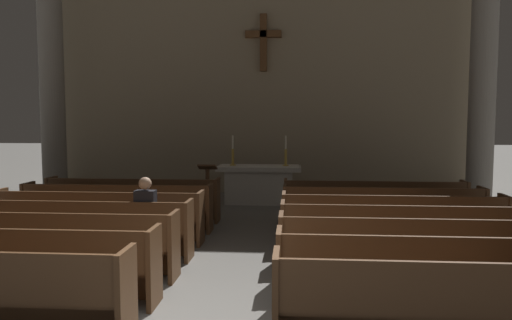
{
  "coord_description": "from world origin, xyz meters",
  "views": [
    {
      "loc": [
        0.89,
        -4.53,
        2.2
      ],
      "look_at": [
        0.0,
        7.03,
        1.25
      ],
      "focal_mm": 33.83,
      "sensor_mm": 36.0,
      "label": 1
    }
  ],
  "objects": [
    {
      "name": "pew_left_row_2",
      "position": [
        -2.6,
        0.91,
        0.48
      ],
      "size": [
        3.78,
        0.5,
        0.95
      ],
      "color": "brown",
      "rests_on": "ground"
    },
    {
      "name": "pew_right_row_3",
      "position": [
        2.6,
        1.87,
        0.48
      ],
      "size": [
        3.78,
        0.5,
        0.95
      ],
      "color": "brown",
      "rests_on": "ground"
    },
    {
      "name": "lone_worshipper",
      "position": [
        -1.41,
        2.86,
        0.69
      ],
      "size": [
        0.32,
        0.43,
        1.32
      ],
      "color": "#26262B",
      "rests_on": "ground"
    },
    {
      "name": "pew_left_row_5",
      "position": [
        -2.6,
        3.78,
        0.48
      ],
      "size": [
        3.78,
        0.5,
        0.95
      ],
      "color": "brown",
      "rests_on": "ground"
    },
    {
      "name": "pew_right_row_4",
      "position": [
        2.6,
        2.82,
        0.48
      ],
      "size": [
        3.78,
        0.5,
        0.95
      ],
      "color": "brown",
      "rests_on": "ground"
    },
    {
      "name": "pew_right_row_6",
      "position": [
        2.6,
        4.73,
        0.48
      ],
      "size": [
        3.78,
        0.5,
        0.95
      ],
      "color": "brown",
      "rests_on": "ground"
    },
    {
      "name": "column_left_third",
      "position": [
        -5.75,
        8.41,
        3.37
      ],
      "size": [
        0.99,
        0.99,
        6.9
      ],
      "color": "gray",
      "rests_on": "ground"
    },
    {
      "name": "pew_left_row_3",
      "position": [
        -2.6,
        1.87,
        0.48
      ],
      "size": [
        3.78,
        0.5,
        0.95
      ],
      "color": "brown",
      "rests_on": "ground"
    },
    {
      "name": "pew_right_row_7",
      "position": [
        2.6,
        5.68,
        0.48
      ],
      "size": [
        3.78,
        0.5,
        0.95
      ],
      "color": "brown",
      "rests_on": "ground"
    },
    {
      "name": "pew_left_row_7",
      "position": [
        -2.6,
        5.68,
        0.48
      ],
      "size": [
        3.78,
        0.5,
        0.95
      ],
      "color": "brown",
      "rests_on": "ground"
    },
    {
      "name": "candlestick_right",
      "position": [
        0.7,
        8.11,
        1.27
      ],
      "size": [
        0.16,
        0.16,
        0.8
      ],
      "color": "#B79338",
      "rests_on": "altar"
    },
    {
      "name": "pew_right_row_2",
      "position": [
        2.6,
        0.91,
        0.48
      ],
      "size": [
        3.78,
        0.5,
        0.95
      ],
      "color": "brown",
      "rests_on": "ground"
    },
    {
      "name": "pew_left_row_6",
      "position": [
        -2.6,
        4.73,
        0.48
      ],
      "size": [
        3.78,
        0.5,
        0.95
      ],
      "color": "brown",
      "rests_on": "ground"
    },
    {
      "name": "pew_right_row_1",
      "position": [
        2.6,
        -0.04,
        0.48
      ],
      "size": [
        3.78,
        0.5,
        0.95
      ],
      "color": "brown",
      "rests_on": "ground"
    },
    {
      "name": "pew_left_row_4",
      "position": [
        -2.6,
        2.82,
        0.48
      ],
      "size": [
        3.78,
        0.5,
        0.95
      ],
      "color": "brown",
      "rests_on": "ground"
    },
    {
      "name": "pew_right_row_5",
      "position": [
        2.6,
        3.78,
        0.48
      ],
      "size": [
        3.78,
        0.5,
        0.95
      ],
      "color": "brown",
      "rests_on": "ground"
    },
    {
      "name": "altar",
      "position": [
        0.0,
        8.11,
        0.53
      ],
      "size": [
        2.2,
        0.9,
        1.01
      ],
      "color": "#BCB7AD",
      "rests_on": "ground"
    },
    {
      "name": "column_right_third",
      "position": [
        5.75,
        8.41,
        3.37
      ],
      "size": [
        0.99,
        0.99,
        6.9
      ],
      "color": "gray",
      "rests_on": "ground"
    },
    {
      "name": "apse_with_cross",
      "position": [
        0.0,
        10.09,
        4.07
      ],
      "size": [
        12.56,
        0.45,
        8.14
      ],
      "color": "gray",
      "rests_on": "ground"
    },
    {
      "name": "candlestick_left",
      "position": [
        -0.7,
        8.11,
        1.27
      ],
      "size": [
        0.16,
        0.16,
        0.8
      ],
      "color": "#B79338",
      "rests_on": "altar"
    },
    {
      "name": "lectern",
      "position": [
        -1.17,
        6.91,
        0.55
      ],
      "size": [
        0.44,
        0.36,
        1.15
      ],
      "color": "brown",
      "rests_on": "ground"
    }
  ]
}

